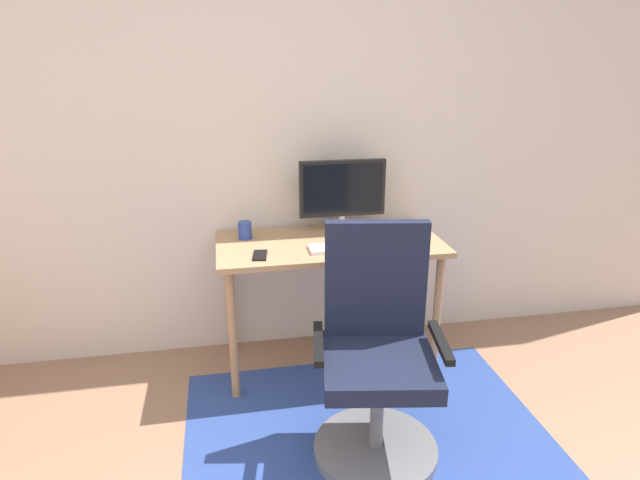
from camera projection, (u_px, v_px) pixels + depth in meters
The scene contains 9 objects.
wall_back at pixel (263, 133), 3.03m from camera, with size 6.00×0.10×2.60m, color beige.
area_rug at pixel (369, 438), 2.53m from camera, with size 1.72×1.37×0.01m, color navy.
desk at pixel (329, 257), 2.95m from camera, with size 1.22×0.60×0.76m.
monitor at pixel (342, 191), 3.00m from camera, with size 0.49×0.18×0.41m.
keyboard at pixel (350, 247), 2.81m from camera, with size 0.43×0.13×0.02m, color white.
computer_mouse at pixel (407, 240), 2.89m from camera, with size 0.06×0.10×0.03m, color white.
coffee_cup at pixel (245, 230), 2.95m from camera, with size 0.08×0.08×0.10m, color navy.
cell_phone at pixel (260, 255), 2.70m from camera, with size 0.07×0.14×0.01m, color black.
office_chair at pixel (377, 368), 2.36m from camera, with size 0.60×0.56×1.05m.
Camera 1 is at (-0.25, -0.86, 1.73)m, focal length 30.05 mm.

